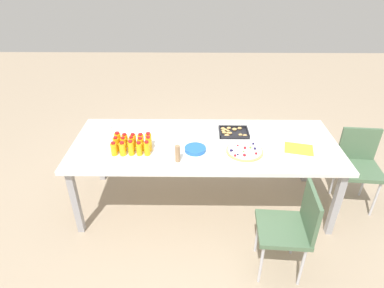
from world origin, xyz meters
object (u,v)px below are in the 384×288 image
Objects in this scene: juice_bottle_3 at (139,149)px; juice_bottle_6 at (124,144)px; juice_bottle_2 at (131,148)px; juice_bottle_11 at (125,140)px; chair_end at (359,162)px; plate_stack at (195,149)px; juice_bottle_4 at (147,148)px; juice_bottle_9 at (149,144)px; juice_bottle_10 at (118,140)px; juice_bottle_13 at (141,141)px; paper_folder at (299,149)px; juice_bottle_8 at (141,144)px; party_table at (205,148)px; snack_tray at (233,132)px; juice_bottle_14 at (149,140)px; juice_bottle_12 at (133,140)px; juice_bottle_0 at (114,149)px; fruit_pizza at (245,151)px; juice_bottle_7 at (132,144)px; juice_bottle_1 at (123,149)px; napkin_stack at (105,127)px; juice_bottle_5 at (116,144)px; cardboard_tube at (178,154)px; chair_near_right at (292,225)px.

juice_bottle_3 is 0.17m from juice_bottle_6.
juice_bottle_11 is at bearing 119.64° from juice_bottle_2.
plate_stack is at bearing 12.40° from chair_end.
juice_bottle_11 is (-0.23, 0.15, -0.00)m from juice_bottle_4.
juice_bottle_9 is at bearing 179.68° from plate_stack.
juice_bottle_10 reaches higher than juice_bottle_13.
juice_bottle_10 is 1.71m from paper_folder.
juice_bottle_8 is 0.68× the size of plate_stack.
party_table is 0.78m from juice_bottle_6.
snack_tray is (1.11, 0.26, -0.06)m from juice_bottle_10.
juice_bottle_13 is (-0.01, 0.14, 0.00)m from juice_bottle_3.
chair_end is 2.15m from juice_bottle_14.
juice_bottle_12 is at bearing 153.83° from juice_bottle_9.
paper_folder is (0.97, 0.04, -0.01)m from plate_stack.
juice_bottle_8 is (0.23, 0.08, 0.00)m from juice_bottle_0.
fruit_pizza is at bearing -1.45° from juice_bottle_9.
chair_end is 2.23m from juice_bottle_3.
juice_bottle_7 is (-0.08, 0.07, 0.01)m from juice_bottle_3.
juice_bottle_8 is at bearing 132.76° from juice_bottle_4.
juice_bottle_11 reaches higher than plate_stack.
juice_bottle_7 is (0.08, -0.00, 0.01)m from juice_bottle_6.
chair_end is 2.37m from juice_bottle_6.
snack_tray is (0.89, 0.33, -0.05)m from juice_bottle_8.
juice_bottle_1 and juice_bottle_12 have the same top height.
juice_bottle_10 is at bearing -166.92° from snack_tray.
juice_bottle_3 is (0.15, 0.00, -0.00)m from juice_bottle_1.
juice_bottle_4 is at bearing -26.48° from juice_bottle_10.
snack_tray is at bearing 13.97° from juice_bottle_11.
juice_bottle_0 is 0.17m from juice_bottle_7.
juice_bottle_13 is 0.54× the size of paper_folder.
juice_bottle_13 is (0.15, 0.07, 0.00)m from juice_bottle_6.
chair_end is 2.66m from napkin_stack.
juice_bottle_2 is 1.02× the size of juice_bottle_5.
chair_end is at bearing 11.97° from cardboard_tube.
juice_bottle_3 is at bearing -160.17° from party_table.
juice_bottle_2 is (0.08, 0.00, 0.01)m from juice_bottle_1.
chair_end is 4.17× the size of plate_stack.
juice_bottle_10 is at bearing -179.36° from juice_bottle_14.
paper_folder is (1.64, 0.04, -0.06)m from juice_bottle_6.
plate_stack is (0.73, -0.00, -0.05)m from juice_bottle_5.
plate_stack is at bearing 7.94° from juice_bottle_3.
juice_bottle_14 is 1.42m from paper_folder.
juice_bottle_2 is 1.04m from fruit_pizza.
party_table is 17.01× the size of juice_bottle_9.
juice_bottle_6 is 1.00× the size of juice_bottle_13.
chair_near_right is at bearing -23.07° from juice_bottle_1.
juice_bottle_7 is 0.16m from juice_bottle_14.
juice_bottle_12 is at bearing 65.05° from juice_bottle_1.
juice_bottle_7 is at bearing -176.18° from juice_bottle_8.
fruit_pizza is at bearing 3.28° from juice_bottle_4.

